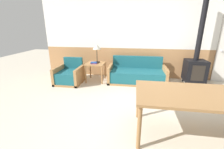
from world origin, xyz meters
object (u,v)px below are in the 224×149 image
(couch, at_px, (137,75))
(armchair, at_px, (70,75))
(table_lamp, at_px, (97,48))
(wood_stove, at_px, (196,64))
(side_table, at_px, (96,66))
(dining_table, at_px, (204,98))

(couch, bearing_deg, armchair, -170.66)
(couch, bearing_deg, table_lamp, 178.42)
(table_lamp, height_order, wood_stove, wood_stove)
(table_lamp, bearing_deg, couch, -1.58)
(side_table, distance_m, dining_table, 3.20)
(armchair, height_order, side_table, armchair)
(dining_table, relative_size, wood_stove, 0.79)
(dining_table, xyz_separation_m, wood_stove, (0.75, 2.45, -0.06))
(couch, distance_m, side_table, 1.33)
(armchair, height_order, wood_stove, wood_stove)
(armchair, height_order, dining_table, dining_table)
(table_lamp, bearing_deg, wood_stove, 1.60)
(table_lamp, bearing_deg, side_table, -107.13)
(couch, xyz_separation_m, side_table, (-1.30, -0.06, 0.26))
(dining_table, height_order, wood_stove, wood_stove)
(dining_table, bearing_deg, table_lamp, 133.31)
(armchair, xyz_separation_m, table_lamp, (0.80, 0.37, 0.83))
(side_table, bearing_deg, wood_stove, 3.48)
(side_table, xyz_separation_m, table_lamp, (0.03, 0.10, 0.56))
(dining_table, bearing_deg, armchair, 146.66)
(side_table, bearing_deg, dining_table, -45.06)
(armchair, bearing_deg, table_lamp, 16.23)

